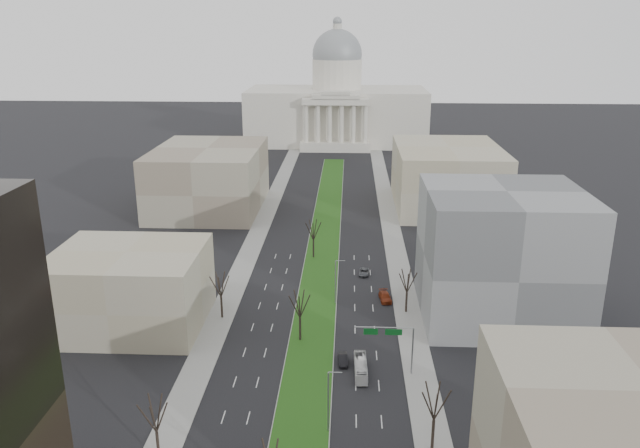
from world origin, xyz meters
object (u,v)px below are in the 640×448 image
(car_black, at_px, (343,359))
(car_grey_far, at_px, (364,272))
(car_red, at_px, (385,297))
(box_van, at_px, (361,367))

(car_black, xyz_separation_m, car_grey_far, (4.16, 37.36, -0.07))
(car_red, height_order, car_grey_far, car_red)
(car_grey_far, height_order, box_van, box_van)
(car_grey_far, relative_size, box_van, 0.55)
(car_black, bearing_deg, box_van, -51.65)
(car_red, distance_m, car_grey_far, 13.65)
(car_red, xyz_separation_m, car_grey_far, (-3.89, 13.09, -0.14))
(car_grey_far, bearing_deg, car_red, -67.98)
(car_black, xyz_separation_m, box_van, (2.83, -3.10, 0.43))
(car_grey_far, bearing_deg, car_black, -90.90)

